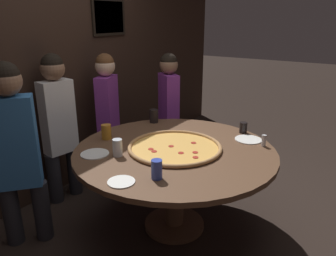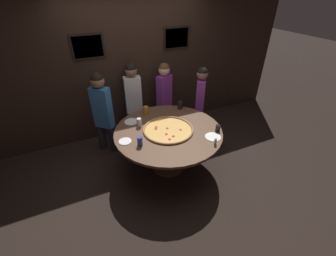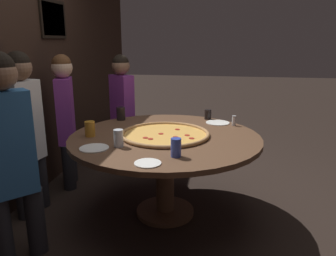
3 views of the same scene
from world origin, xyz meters
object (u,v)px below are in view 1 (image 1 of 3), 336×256
giant_pizza (175,147)px  diner_far_left (108,110)px  diner_side_left (58,120)px  drink_cup_far_left (106,132)px  white_plate_left_side (248,139)px  diner_centre_back (17,146)px  drink_cup_beside_pizza (118,148)px  white_plate_beside_cup (95,154)px  diner_far_right (169,105)px  drink_cup_near_left (243,128)px  white_plate_far_back (121,182)px  drink_cup_near_right (154,116)px  dining_table (175,163)px  drink_cup_centre_back (157,169)px  condiment_shaker (264,141)px

giant_pizza → diner_far_left: (0.43, 1.13, 0.04)m
diner_far_left → diner_side_left: bearing=-27.3°
drink_cup_far_left → white_plate_left_side: drink_cup_far_left is taller
diner_centre_back → diner_far_left: (1.23, 0.22, -0.04)m
white_plate_left_side → diner_far_left: diner_far_left is taller
drink_cup_beside_pizza → white_plate_beside_cup: (-0.08, 0.17, -0.06)m
diner_far_right → diner_far_left: bearing=-92.7°
drink_cup_near_left → white_plate_far_back: 1.38m
drink_cup_near_right → diner_centre_back: bearing=164.3°
drink_cup_beside_pizza → diner_far_left: 1.15m
drink_cup_far_left → drink_cup_beside_pizza: size_ratio=0.96×
giant_pizza → drink_cup_beside_pizza: 0.47m
giant_pizza → diner_far_left: diner_far_left is taller
dining_table → drink_cup_near_right: size_ratio=12.26×
white_plate_far_back → diner_side_left: 1.31m
dining_table → diner_centre_back: bearing=131.4°
drink_cup_far_left → diner_far_right: diner_far_right is taller
drink_cup_beside_pizza → diner_far_right: size_ratio=0.10×
drink_cup_far_left → diner_side_left: bearing=94.2°
drink_cup_centre_back → diner_far_right: (1.49, 0.87, -0.03)m
dining_table → white_plate_far_back: size_ratio=9.00×
drink_cup_near_left → condiment_shaker: size_ratio=1.04×
white_plate_far_back → diner_far_right: 1.81m
white_plate_beside_cup → diner_centre_back: diner_centre_back is taller
drink_cup_beside_pizza → white_plate_far_back: 0.44m
drink_cup_near_right → drink_cup_beside_pizza: size_ratio=0.99×
drink_cup_centre_back → white_plate_beside_cup: 0.64m
diner_far_left → white_plate_beside_cup: bearing=16.6°
diner_centre_back → giant_pizza: bearing=172.8°
drink_cup_far_left → white_plate_left_side: 1.24m
condiment_shaker → diner_far_right: (0.54, 1.28, -0.01)m
drink_cup_beside_pizza → diner_far_left: size_ratio=0.10×
drink_cup_near_right → diner_far_right: size_ratio=0.10×
diner_far_right → diner_side_left: 1.27m
white_plate_left_side → drink_cup_centre_back: bearing=165.7°
diner_centre_back → white_plate_left_side: bearing=176.0°
white_plate_left_side → diner_centre_back: 1.88m
condiment_shaker → white_plate_beside_cup: bearing=130.1°
drink_cup_far_left → drink_cup_centre_back: size_ratio=0.97×
white_plate_far_back → condiment_shaker: size_ratio=1.87×
drink_cup_near_right → white_plate_beside_cup: (-0.92, -0.08, -0.06)m
dining_table → giant_pizza: size_ratio=2.13×
drink_cup_centre_back → white_plate_beside_cup: size_ratio=0.60×
drink_cup_near_right → diner_side_left: size_ratio=0.09×
drink_cup_far_left → diner_centre_back: 0.73m
drink_cup_centre_back → diner_far_right: bearing=30.2°
giant_pizza → drink_cup_near_left: drink_cup_near_left is taller
diner_far_left → drink_cup_near_left: bearing=78.3°
drink_cup_near_left → drink_cup_far_left: bearing=130.1°
dining_table → drink_cup_near_right: 0.75m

